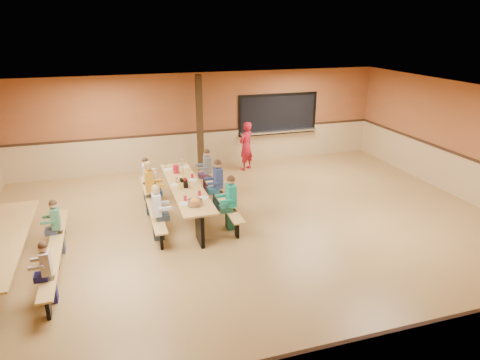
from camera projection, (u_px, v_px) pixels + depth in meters
name	position (u px, v px, depth m)	size (l,w,h in m)	color
ground	(252.00, 230.00, 9.70)	(12.00, 12.00, 0.00)	olive
room_envelope	(252.00, 203.00, 9.47)	(12.04, 10.04, 3.02)	brown
kitchen_pass_through	(278.00, 116.00, 14.36)	(2.78, 0.28, 1.38)	black
structural_post	(200.00, 125.00, 13.07)	(0.18, 0.18, 3.00)	black
cafeteria_table_main	(186.00, 194.00, 10.39)	(1.91, 3.70, 0.74)	tan
cafeteria_table_second	(6.00, 250.00, 7.83)	(1.91, 3.70, 0.74)	tan
seated_child_white_left	(157.00, 213.00, 9.14)	(0.38, 0.31, 1.23)	silver
seated_adult_yellow	(150.00, 188.00, 10.37)	(0.42, 0.35, 1.32)	orange
seated_child_grey_left	(146.00, 179.00, 11.24)	(0.34, 0.28, 1.15)	white
seated_child_teal_right	(231.00, 203.00, 9.59)	(0.39, 0.32, 1.26)	#149078
seated_child_navy_right	(218.00, 185.00, 10.64)	(0.40, 0.33, 1.28)	navy
seated_child_char_right	(207.00, 171.00, 11.70)	(0.37, 0.31, 1.22)	#575E63
seated_child_green_sec	(57.00, 227.00, 8.59)	(0.34, 0.28, 1.14)	#3D7A57
seated_child_tan_sec	(48.00, 273.00, 7.05)	(0.32, 0.26, 1.11)	tan
standing_woman	(246.00, 146.00, 13.50)	(0.56, 0.37, 1.55)	maroon
punch_pitcher	(176.00, 169.00, 11.13)	(0.16, 0.16, 0.22)	#AD1729
chip_bowl	(195.00, 202.00, 9.18)	(0.32, 0.32, 0.15)	orange
napkin_dispenser	(186.00, 185.00, 10.19)	(0.10, 0.14, 0.13)	black
condiment_mustard	(179.00, 186.00, 10.05)	(0.06, 0.06, 0.17)	yellow
condiment_ketchup	(185.00, 182.00, 10.29)	(0.06, 0.06, 0.17)	#B2140F
table_paddle	(183.00, 176.00, 10.56)	(0.16, 0.16, 0.56)	black
place_settings	(186.00, 183.00, 10.30)	(0.65, 3.30, 0.11)	beige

